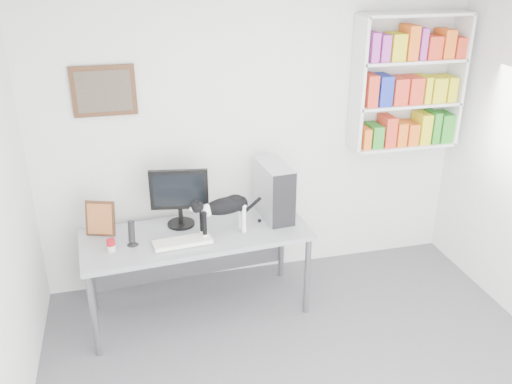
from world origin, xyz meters
TOP-DOWN VIEW (x-y plane):
  - room at (0.00, 0.00)m, footprint 4.01×4.01m
  - bookshelf at (1.40, 1.85)m, footprint 1.03×0.28m
  - wall_art at (-1.30, 1.97)m, footprint 0.52×0.04m
  - desk at (-0.67, 1.41)m, footprint 1.94×0.87m
  - monitor at (-0.77, 1.58)m, footprint 0.52×0.31m
  - keyboard at (-0.80, 1.25)m, footprint 0.48×0.22m
  - pc_tower at (0.05, 1.56)m, footprint 0.26×0.51m
  - speaker at (-1.19, 1.33)m, footprint 0.12×0.12m
  - leaning_print at (-1.43, 1.58)m, footprint 0.26×0.17m
  - soup_can at (-1.36, 1.28)m, footprint 0.08×0.08m
  - cat at (-0.44, 1.33)m, footprint 0.58×0.25m

SIDE VIEW (x-z plane):
  - desk at x=-0.67m, z-range 0.00..0.79m
  - keyboard at x=-0.80m, z-range 0.79..0.82m
  - soup_can at x=-1.36m, z-range 0.79..0.89m
  - speaker at x=-1.19m, z-range 0.79..1.01m
  - leaning_print at x=-1.43m, z-range 0.79..1.09m
  - cat at x=-0.44m, z-range 0.79..1.14m
  - pc_tower at x=0.05m, z-range 0.79..1.28m
  - monitor at x=-0.77m, z-range 0.79..1.31m
  - room at x=0.00m, z-range 0.00..2.70m
  - bookshelf at x=1.40m, z-range 1.23..2.47m
  - wall_art at x=-1.30m, z-range 1.69..2.11m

